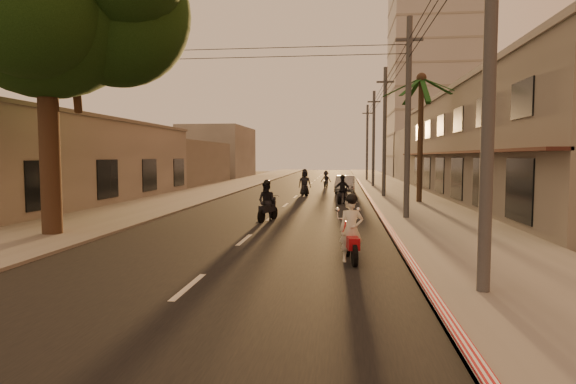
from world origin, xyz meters
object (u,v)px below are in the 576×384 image
palm_tree (421,85)px  scooter_mid_b (342,191)px  scooter_mid_a (267,202)px  parked_car (345,184)px  scooter_far_a (305,184)px  scooter_far_b (326,180)px  scooter_red (351,232)px

palm_tree → scooter_mid_b: bearing=-170.9°
scooter_mid_a → parked_car: bearing=95.2°
scooter_mid_b → scooter_far_a: 6.50m
scooter_mid_b → scooter_far_b: size_ratio=1.10×
scooter_red → scooter_far_a: size_ratio=0.96×
scooter_mid_a → scooter_far_a: scooter_far_a is taller
scooter_mid_a → scooter_mid_b: scooter_mid_a is taller
scooter_mid_a → scooter_far_b: bearing=102.4°
palm_tree → parked_car: 11.48m
palm_tree → scooter_mid_b: 7.91m
parked_car → scooter_far_a: bearing=-129.5°
palm_tree → parked_car: size_ratio=1.97×
scooter_mid_b → scooter_far_a: bearing=132.3°
scooter_far_a → scooter_far_b: scooter_far_a is taller
scooter_mid_b → scooter_far_a: size_ratio=0.90×
palm_tree → scooter_mid_a: bearing=-131.1°
scooter_red → scooter_mid_b: bearing=83.1°
scooter_far_a → parked_car: bearing=34.7°
scooter_red → scooter_mid_a: scooter_red is taller
scooter_mid_a → parked_car: size_ratio=0.45×
scooter_far_b → scooter_mid_a: bearing=-86.0°
palm_tree → scooter_far_b: bearing=112.5°
parked_car → scooter_mid_b: bearing=-88.1°
scooter_mid_a → scooter_far_b: scooter_mid_a is taller
scooter_far_a → scooter_far_b: (1.21, 9.91, -0.17)m
palm_tree → scooter_far_a: bearing=145.4°
scooter_far_a → scooter_mid_a: bearing=-104.8°
palm_tree → scooter_far_b: (-6.22, 15.05, -6.42)m
scooter_red → scooter_mid_b: scooter_red is taller
palm_tree → scooter_far_b: palm_tree is taller
scooter_far_b → parked_car: 6.92m
scooter_far_a → parked_car: size_ratio=0.48×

